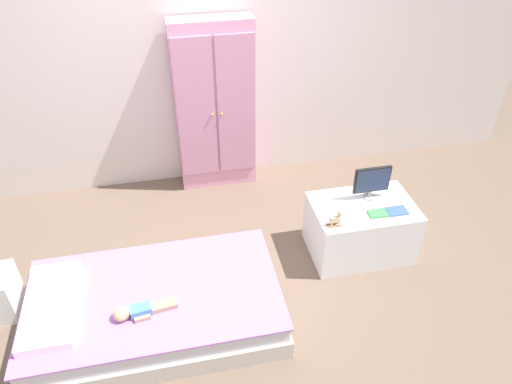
% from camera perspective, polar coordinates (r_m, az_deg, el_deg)
% --- Properties ---
extents(ground_plane, '(10.00, 10.00, 0.02)m').
position_cam_1_polar(ground_plane, '(3.54, -4.20, -12.15)').
color(ground_plane, brown).
extents(back_wall, '(6.40, 0.05, 2.70)m').
position_cam_1_polar(back_wall, '(4.12, -8.48, 17.90)').
color(back_wall, silver).
rests_on(back_wall, ground_plane).
extents(bed, '(1.65, 0.94, 0.29)m').
position_cam_1_polar(bed, '(3.33, -11.92, -13.39)').
color(bed, beige).
rests_on(bed, ground_plane).
extents(pillow, '(0.32, 0.68, 0.06)m').
position_cam_1_polar(pillow, '(3.30, -23.39, -12.36)').
color(pillow, white).
rests_on(pillow, bed).
extents(doll, '(0.39, 0.14, 0.10)m').
position_cam_1_polar(doll, '(3.10, -14.50, -13.71)').
color(doll, '#4C84C6').
rests_on(doll, bed).
extents(wardrobe, '(0.69, 0.25, 1.54)m').
position_cam_1_polar(wardrobe, '(4.21, -4.96, 10.06)').
color(wardrobe, '#E599BC').
rests_on(wardrobe, ground_plane).
extents(tv_stand, '(0.77, 0.51, 0.45)m').
position_cam_1_polar(tv_stand, '(3.79, 12.42, -4.27)').
color(tv_stand, white).
rests_on(tv_stand, ground_plane).
extents(tv_monitor, '(0.28, 0.10, 0.27)m').
position_cam_1_polar(tv_monitor, '(3.65, 13.76, 1.29)').
color(tv_monitor, '#99999E').
rests_on(tv_monitor, tv_stand).
extents(rocking_horse_toy, '(0.11, 0.04, 0.13)m').
position_cam_1_polar(rocking_horse_toy, '(3.39, 9.62, -3.14)').
color(rocking_horse_toy, '#8E6642').
rests_on(rocking_horse_toy, tv_stand).
extents(book_green, '(0.14, 0.09, 0.02)m').
position_cam_1_polar(book_green, '(3.58, 14.43, -2.51)').
color(book_green, '#429E51').
rests_on(book_green, tv_stand).
extents(book_blue, '(0.15, 0.11, 0.01)m').
position_cam_1_polar(book_blue, '(3.65, 16.58, -2.20)').
color(book_blue, blue).
rests_on(book_blue, tv_stand).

